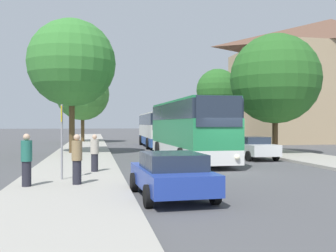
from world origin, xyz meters
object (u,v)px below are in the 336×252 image
bus_middle (157,129)px  parked_car_right_near (253,147)px  pedestrian_waiting_near (77,159)px  tree_right_near (218,90)px  pedestrian_waiting_far (95,153)px  tree_left_near (72,63)px  pedestrian_walking_back (27,160)px  bus_front (188,129)px  tree_left_far (83,94)px  tree_right_mid (275,79)px  parked_car_left_curb (171,174)px  bus_stop_sign (62,133)px

bus_middle → parked_car_right_near: 14.20m
pedestrian_waiting_near → tree_right_near: (12.79, 24.20, 4.55)m
pedestrian_waiting_far → tree_left_near: 12.69m
pedestrian_waiting_near → pedestrian_walking_back: 1.63m
bus_middle → tree_right_near: size_ratio=1.54×
pedestrian_waiting_near → pedestrian_walking_back: (-1.62, -0.15, 0.02)m
bus_front → tree_left_far: bearing=105.7°
bus_middle → pedestrian_walking_back: bearing=-107.5°
bus_front → pedestrian_waiting_far: 7.99m
bus_front → tree_left_near: size_ratio=1.23×
pedestrian_waiting_far → tree_right_near: bearing=24.4°
tree_right_near → tree_right_mid: 12.08m
tree_left_far → tree_right_near: (13.56, -8.21, -0.05)m
parked_car_left_curb → tree_right_near: 28.62m
pedestrian_waiting_near → tree_left_near: bearing=-62.1°
tree_left_far → tree_right_near: bearing=-31.2°
tree_left_far → tree_right_near: 15.85m
tree_left_far → pedestrian_waiting_far: bearing=-87.3°
parked_car_left_curb → tree_left_far: tree_left_far is taller
parked_car_left_curb → bus_stop_sign: bus_stop_sign is taller
parked_car_right_near → bus_stop_sign: bearing=34.6°
parked_car_left_curb → bus_stop_sign: bearing=131.6°
pedestrian_waiting_near → tree_right_near: size_ratio=0.23×
parked_car_left_curb → tree_right_mid: (10.29, 14.33, 4.67)m
pedestrian_waiting_far → tree_right_mid: 15.86m
bus_middle → pedestrian_waiting_near: (-6.40, -22.95, -0.69)m
parked_car_left_curb → pedestrian_walking_back: (-4.49, 2.06, 0.31)m
tree_left_near → tree_right_near: bearing=34.3°
bus_front → parked_car_left_curb: size_ratio=2.79×
parked_car_left_curb → tree_left_near: bearing=99.9°
parked_car_right_near → tree_left_far: 26.06m
parked_car_left_curb → tree_left_far: size_ratio=0.49×
bus_stop_sign → tree_left_far: (-0.16, 31.07, 3.75)m
bus_front → tree_left_far: tree_left_far is taller
parked_car_right_near → tree_right_near: bearing=-101.0°
bus_front → pedestrian_walking_back: 12.17m
parked_car_right_near → pedestrian_waiting_near: bearing=40.5°
parked_car_right_near → bus_stop_sign: bus_stop_sign is taller
pedestrian_waiting_far → tree_right_mid: (12.56, 8.61, 4.43)m
parked_car_right_near → pedestrian_walking_back: size_ratio=2.38×
bus_stop_sign → tree_right_mid: 17.84m
pedestrian_walking_back → tree_right_near: 28.65m
tree_left_near → tree_right_mid: 14.45m
bus_front → parked_car_left_curb: bus_front is taller
parked_car_left_curb → pedestrian_waiting_far: pedestrian_waiting_far is taller
pedestrian_walking_back → bus_stop_sign: bearing=-143.7°
bus_stop_sign → tree_right_mid: (13.76, 10.79, 3.51)m
pedestrian_waiting_near → tree_left_near: 15.82m
tree_right_near → pedestrian_waiting_far: bearing=-120.5°
bus_front → pedestrian_waiting_near: size_ratio=6.75×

